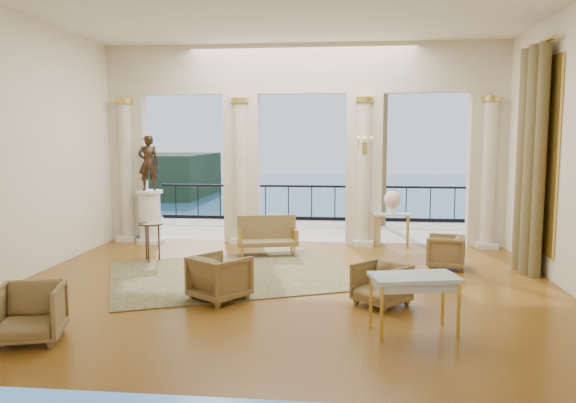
# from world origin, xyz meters

# --- Properties ---
(floor) EXTENTS (9.00, 9.00, 0.00)m
(floor) POSITION_xyz_m (0.00, 0.00, 0.00)
(floor) COLOR #4E290A
(floor) RESTS_ON ground
(room_walls) EXTENTS (9.00, 9.00, 9.00)m
(room_walls) POSITION_xyz_m (0.00, -1.12, 2.88)
(room_walls) COLOR white
(room_walls) RESTS_ON ground
(arcade) EXTENTS (9.00, 0.56, 4.50)m
(arcade) POSITION_xyz_m (-0.00, 3.82, 2.58)
(arcade) COLOR beige
(arcade) RESTS_ON ground
(terrace) EXTENTS (10.00, 3.60, 0.10)m
(terrace) POSITION_xyz_m (0.00, 5.80, -0.05)
(terrace) COLOR #B7AC97
(terrace) RESTS_ON ground
(balustrade) EXTENTS (9.00, 0.06, 1.03)m
(balustrade) POSITION_xyz_m (0.00, 7.40, 0.41)
(balustrade) COLOR black
(balustrade) RESTS_ON terrace
(palm_tree) EXTENTS (2.00, 2.00, 4.50)m
(palm_tree) POSITION_xyz_m (2.00, 6.60, 4.09)
(palm_tree) COLOR #4C3823
(palm_tree) RESTS_ON terrace
(headland) EXTENTS (22.00, 18.00, 6.00)m
(headland) POSITION_xyz_m (-30.00, 70.00, -3.00)
(headland) COLOR black
(headland) RESTS_ON sea
(sea) EXTENTS (160.00, 160.00, 0.00)m
(sea) POSITION_xyz_m (0.00, 60.00, -6.00)
(sea) COLOR navy
(sea) RESTS_ON ground
(curtain) EXTENTS (0.33, 1.40, 4.09)m
(curtain) POSITION_xyz_m (4.28, 1.50, 2.02)
(curtain) COLOR brown
(curtain) RESTS_ON ground
(window_frame) EXTENTS (0.04, 1.60, 3.40)m
(window_frame) POSITION_xyz_m (4.47, 1.50, 2.10)
(window_frame) COLOR gold
(window_frame) RESTS_ON room_walls
(wall_sconce) EXTENTS (0.30, 0.11, 0.33)m
(wall_sconce) POSITION_xyz_m (1.40, 3.51, 2.23)
(wall_sconce) COLOR gold
(wall_sconce) RESTS_ON arcade
(rug) EXTENTS (5.18, 4.69, 0.02)m
(rug) POSITION_xyz_m (-0.94, 0.66, 0.01)
(rug) COLOR #2A2E19
(rug) RESTS_ON ground
(armchair_a) EXTENTS (0.90, 0.87, 0.76)m
(armchair_a) POSITION_xyz_m (-2.72, -2.80, 0.38)
(armchair_a) COLOR #42341C
(armchair_a) RESTS_ON ground
(armchair_b) EXTENTS (0.91, 0.91, 0.68)m
(armchair_b) POSITION_xyz_m (1.54, -0.89, 0.34)
(armchair_b) COLOR #42341C
(armchair_b) RESTS_ON ground
(armchair_c) EXTENTS (0.75, 0.78, 0.68)m
(armchair_c) POSITION_xyz_m (2.87, 1.59, 0.34)
(armchair_c) COLOR #42341C
(armchair_c) RESTS_ON ground
(armchair_d) EXTENTS (1.00, 0.99, 0.75)m
(armchair_d) POSITION_xyz_m (-0.85, -0.87, 0.38)
(armchair_d) COLOR #42341C
(armchair_d) RESTS_ON ground
(settee) EXTENTS (1.32, 0.80, 0.81)m
(settee) POSITION_xyz_m (-0.60, 2.39, 0.40)
(settee) COLOR #42341C
(settee) RESTS_ON ground
(game_table) EXTENTS (1.16, 0.80, 0.73)m
(game_table) POSITION_xyz_m (1.87, -2.00, 0.65)
(game_table) COLOR #97B4C1
(game_table) RESTS_ON ground
(pedestal) EXTENTS (0.66, 0.66, 1.22)m
(pedestal) POSITION_xyz_m (-3.50, 3.50, 0.59)
(pedestal) COLOR silver
(pedestal) RESTS_ON ground
(statue) EXTENTS (0.54, 0.45, 1.26)m
(statue) POSITION_xyz_m (-3.50, 3.50, 1.85)
(statue) COLOR #302015
(statue) RESTS_ON pedestal
(console_table) EXTENTS (0.82, 0.39, 0.75)m
(console_table) POSITION_xyz_m (2.02, 3.55, 0.63)
(console_table) COLOR silver
(console_table) RESTS_ON ground
(urn) EXTENTS (0.38, 0.38, 0.50)m
(urn) POSITION_xyz_m (2.02, 3.55, 1.04)
(urn) COLOR white
(urn) RESTS_ON console_table
(side_table) EXTENTS (0.47, 0.47, 0.77)m
(side_table) POSITION_xyz_m (-2.77, 1.53, 0.66)
(side_table) COLOR black
(side_table) RESTS_ON ground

